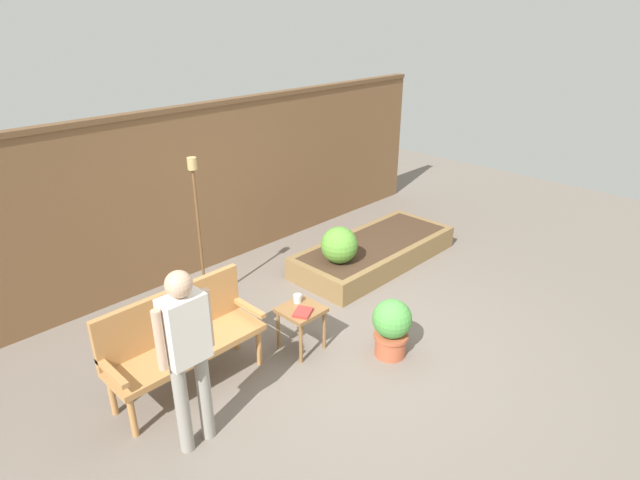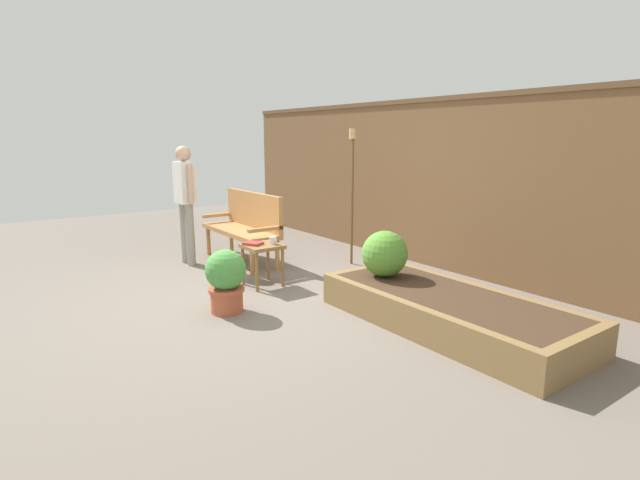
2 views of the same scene
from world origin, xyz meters
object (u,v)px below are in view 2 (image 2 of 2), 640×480
(side_table, at_px, (262,252))
(potted_boxwood, at_px, (226,278))
(garden_bench, at_px, (246,222))
(tiki_torch, at_px, (353,173))
(book_on_table, at_px, (253,243))
(cup_on_table, at_px, (273,241))
(person_by_bench, at_px, (185,194))
(shrub_near_bench, at_px, (385,254))

(side_table, bearing_deg, potted_boxwood, -52.03)
(garden_bench, relative_size, tiki_torch, 0.81)
(book_on_table, bearing_deg, potted_boxwood, -73.56)
(book_on_table, bearing_deg, cup_on_table, 31.66)
(tiki_torch, relative_size, person_by_bench, 1.14)
(potted_boxwood, distance_m, person_by_bench, 2.14)
(shrub_near_bench, distance_m, tiki_torch, 1.80)
(side_table, distance_m, shrub_near_bench, 1.46)
(person_by_bench, bearing_deg, garden_bench, 64.40)
(side_table, relative_size, shrub_near_bench, 1.04)
(book_on_table, relative_size, potted_boxwood, 0.32)
(cup_on_table, relative_size, shrub_near_bench, 0.25)
(tiki_torch, bearing_deg, book_on_table, -85.50)
(shrub_near_bench, height_order, person_by_bench, person_by_bench)
(side_table, xyz_separation_m, potted_boxwood, (0.56, -0.71, -0.06))
(side_table, xyz_separation_m, cup_on_table, (0.06, 0.11, 0.13))
(garden_bench, bearing_deg, shrub_near_bench, 6.58)
(tiki_torch, bearing_deg, cup_on_table, -80.09)
(side_table, distance_m, cup_on_table, 0.18)
(potted_boxwood, height_order, tiki_torch, tiki_torch)
(book_on_table, height_order, potted_boxwood, potted_boxwood)
(garden_bench, xyz_separation_m, side_table, (1.12, -0.39, -0.15))
(cup_on_table, xyz_separation_m, book_on_table, (-0.11, -0.19, -0.03))
(side_table, xyz_separation_m, tiki_torch, (-0.18, 1.45, 0.81))
(shrub_near_bench, xyz_separation_m, tiki_torch, (-1.47, 0.79, 0.68))
(cup_on_table, distance_m, potted_boxwood, 0.98)
(garden_bench, distance_m, side_table, 1.20)
(person_by_bench, bearing_deg, cup_on_table, 15.56)
(garden_bench, distance_m, tiki_torch, 1.57)
(side_table, distance_m, book_on_table, 0.14)
(book_on_table, xyz_separation_m, person_by_bench, (-1.41, -0.23, 0.44))
(book_on_table, xyz_separation_m, potted_boxwood, (0.61, -0.63, -0.16))
(garden_bench, distance_m, shrub_near_bench, 2.43)
(shrub_near_bench, distance_m, person_by_bench, 2.95)
(garden_bench, distance_m, cup_on_table, 1.22)
(cup_on_table, bearing_deg, person_by_bench, -164.44)
(cup_on_table, height_order, tiki_torch, tiki_torch)
(cup_on_table, height_order, potted_boxwood, potted_boxwood)
(potted_boxwood, bearing_deg, garden_bench, 146.76)
(tiki_torch, bearing_deg, garden_bench, -131.66)
(garden_bench, relative_size, potted_boxwood, 2.33)
(book_on_table, distance_m, potted_boxwood, 0.89)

